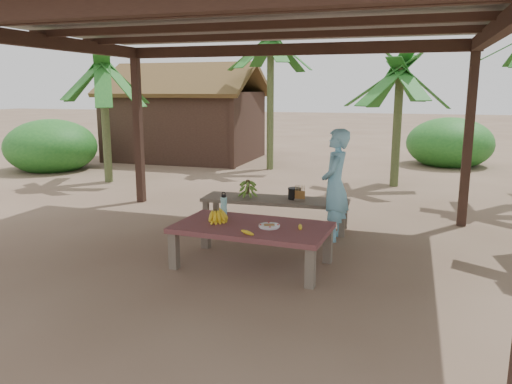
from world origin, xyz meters
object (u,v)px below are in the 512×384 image
(work_table, at_px, (252,230))
(woman, at_px, (335,185))
(bench, at_px, (275,202))
(water_flask, at_px, (224,205))
(ripe_banana_bunch, at_px, (216,215))
(cooking_pot, at_px, (295,194))
(plate, at_px, (269,226))

(work_table, relative_size, woman, 1.19)
(bench, height_order, water_flask, water_flask)
(ripe_banana_bunch, height_order, water_flask, water_flask)
(work_table, relative_size, water_flask, 6.18)
(work_table, bearing_deg, ripe_banana_bunch, -178.88)
(work_table, xyz_separation_m, cooking_pot, (0.10, 1.76, 0.10))
(plate, xyz_separation_m, water_flask, (-0.72, 0.41, 0.11))
(bench, bearing_deg, woman, -22.29)
(ripe_banana_bunch, height_order, woman, woman)
(ripe_banana_bunch, xyz_separation_m, plate, (0.69, -0.06, -0.07))
(bench, relative_size, woman, 1.43)
(plate, xyz_separation_m, woman, (0.54, 1.40, 0.26))
(work_table, height_order, water_flask, water_flask)
(ripe_banana_bunch, xyz_separation_m, cooking_pot, (0.57, 1.75, -0.05))
(ripe_banana_bunch, distance_m, water_flask, 0.35)
(bench, relative_size, cooking_pot, 11.57)
(cooking_pot, bearing_deg, plate, -86.24)
(plate, distance_m, water_flask, 0.83)
(work_table, distance_m, plate, 0.24)
(work_table, xyz_separation_m, woman, (0.77, 1.36, 0.34))
(woman, bearing_deg, cooking_pot, -118.96)
(cooking_pot, bearing_deg, ripe_banana_bunch, -108.17)
(plate, height_order, cooking_pot, cooking_pot)
(bench, xyz_separation_m, water_flask, (-0.31, -1.34, 0.23))
(work_table, distance_m, ripe_banana_bunch, 0.49)
(plate, relative_size, water_flask, 0.82)
(plate, bearing_deg, woman, 68.79)
(work_table, relative_size, bench, 0.83)
(work_table, relative_size, cooking_pot, 9.65)
(ripe_banana_bunch, distance_m, plate, 0.70)
(plate, bearing_deg, ripe_banana_bunch, 175.00)
(ripe_banana_bunch, distance_m, cooking_pot, 1.84)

